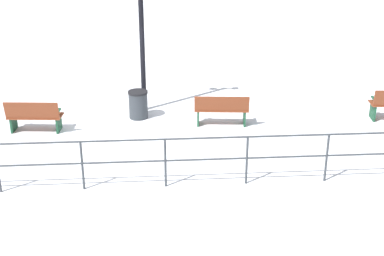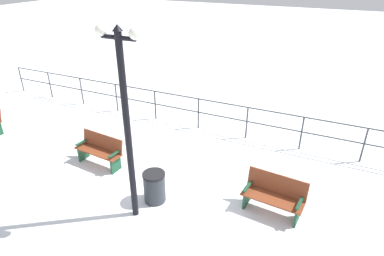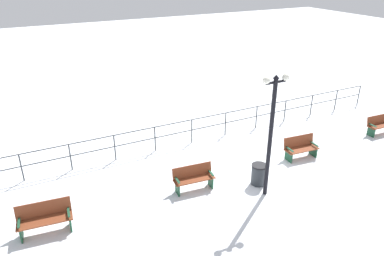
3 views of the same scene
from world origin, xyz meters
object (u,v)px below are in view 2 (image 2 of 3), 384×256
Objects in this scene: bench_second at (100,150)px; trash_bin at (154,187)px; bench_third at (274,195)px; lamppost_middle at (125,108)px.

bench_second reaches higher than trash_bin.
trash_bin is (0.76, 2.27, -0.08)m from bench_second.
bench_third reaches higher than bench_second.
bench_second is at bearing -83.72° from bench_third.
lamppost_middle is at bearing -14.16° from trash_bin.
lamppost_middle is at bearing -57.65° from bench_third.
bench_third is at bearing 107.24° from trash_bin.
bench_third is 1.85× the size of trash_bin.
trash_bin is (0.84, -2.72, -0.05)m from bench_third.
bench_second is 1.90× the size of trash_bin.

